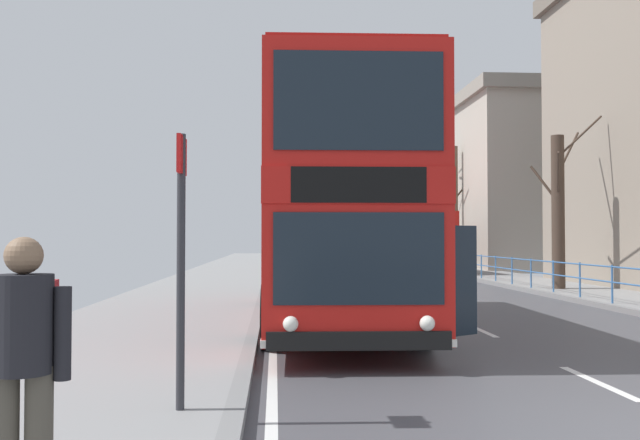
% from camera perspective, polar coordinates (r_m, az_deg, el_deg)
% --- Properties ---
extents(double_decker_bus_main, '(3.20, 10.27, 4.45)m').
position_cam_1_polar(double_decker_bus_main, '(13.80, 1.27, 0.84)').
color(double_decker_bus_main, red).
rests_on(double_decker_bus_main, ground).
extents(background_bus_far_lane, '(2.79, 9.26, 2.98)m').
position_cam_1_polar(background_bus_far_lane, '(34.92, 7.41, -1.74)').
color(background_bus_far_lane, red).
rests_on(background_bus_far_lane, ground).
extents(pedestrian_railing_far_kerb, '(0.05, 30.80, 0.96)m').
position_cam_1_polar(pedestrian_railing_far_kerb, '(24.41, 16.36, -3.76)').
color(pedestrian_railing_far_kerb, '#386BA8').
rests_on(pedestrian_railing_far_kerb, ground).
extents(pedestrian_with_backpack, '(0.55, 0.56, 1.62)m').
position_cam_1_polar(pedestrian_with_backpack, '(4.46, -23.36, -10.03)').
color(pedestrian_with_backpack, '#4C473D').
rests_on(pedestrian_with_backpack, ground).
extents(bus_stop_sign_near, '(0.08, 0.44, 2.61)m').
position_cam_1_polar(bus_stop_sign_near, '(6.64, -11.46, -1.56)').
color(bus_stop_sign_near, '#2D2D33').
rests_on(bus_stop_sign_near, ground).
extents(bare_tree_far_00, '(2.36, 2.12, 7.08)m').
position_cam_1_polar(bare_tree_far_00, '(39.62, 11.11, 1.36)').
color(bare_tree_far_00, brown).
rests_on(bare_tree_far_00, ground).
extents(bare_tree_far_01, '(2.43, 2.59, 5.71)m').
position_cam_1_polar(bare_tree_far_01, '(23.51, 19.18, 0.85)').
color(bare_tree_far_01, '#423328').
rests_on(bare_tree_far_01, ground).
extents(background_building_00, '(14.24, 15.14, 10.06)m').
position_cam_1_polar(background_building_00, '(44.64, 19.33, 2.78)').
color(background_building_00, '#B2A899').
rests_on(background_building_00, ground).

